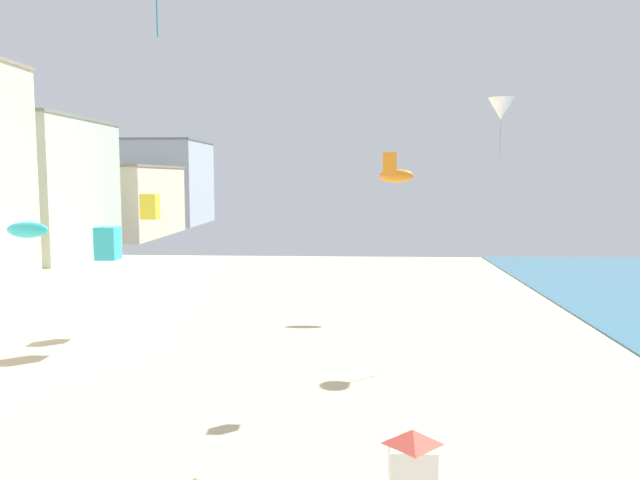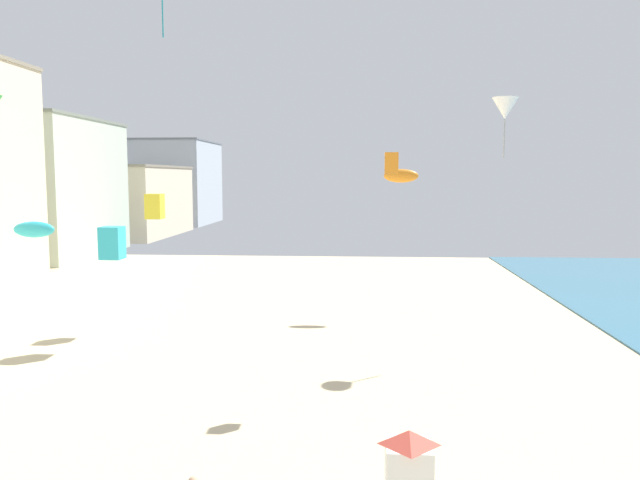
% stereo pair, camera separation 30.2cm
% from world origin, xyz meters
% --- Properties ---
extents(boardwalk_hotel_far, '(10.63, 18.33, 14.75)m').
position_xyz_m(boardwalk_hotel_far, '(-27.42, 58.71, 7.38)').
color(boardwalk_hotel_far, '#B7C6B2').
rests_on(boardwalk_hotel_far, ground).
extents(boardwalk_hotel_distant, '(12.88, 22.02, 10.10)m').
position_xyz_m(boardwalk_hotel_distant, '(-27.42, 81.45, 5.05)').
color(boardwalk_hotel_distant, beige).
rests_on(boardwalk_hotel_distant, ground).
extents(boardwalk_hotel_furthest, '(12.49, 18.83, 14.97)m').
position_xyz_m(boardwalk_hotel_furthest, '(-27.42, 105.15, 7.49)').
color(boardwalk_hotel_furthest, '#ADB7C1').
rests_on(boardwalk_hotel_furthest, ground).
extents(lifeguard_stand, '(1.10, 1.10, 2.55)m').
position_xyz_m(lifeguard_stand, '(7.30, 8.22, 1.84)').
color(lifeguard_stand, white).
rests_on(lifeguard_stand, ground).
extents(kite_white_delta, '(1.26, 1.26, 2.87)m').
position_xyz_m(kite_white_delta, '(12.98, 24.77, 11.81)').
color(kite_white_delta, white).
extents(kite_orange_parafoil, '(2.15, 0.60, 0.83)m').
position_xyz_m(kite_orange_parafoil, '(8.54, 32.82, 8.59)').
color(kite_orange_parafoil, orange).
extents(kite_orange_box, '(0.52, 0.52, 0.82)m').
position_xyz_m(kite_orange_box, '(7.28, 18.52, 9.08)').
color(kite_orange_box, orange).
extents(kite_cyan_parafoil, '(2.56, 0.71, 1.00)m').
position_xyz_m(kite_cyan_parafoil, '(-13.73, 30.15, 5.35)').
color(kite_cyan_parafoil, '#2DB7CC').
extents(kite_yellow_box, '(0.89, 0.89, 1.40)m').
position_xyz_m(kite_yellow_box, '(-5.43, 27.88, 6.89)').
color(kite_yellow_box, yellow).
extents(kite_cyan_box, '(1.04, 1.04, 1.63)m').
position_xyz_m(kite_cyan_box, '(-6.30, 23.92, 5.25)').
color(kite_cyan_box, '#2DB7CC').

